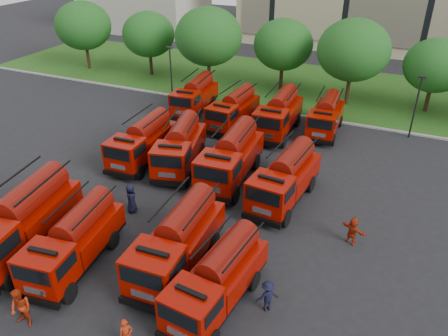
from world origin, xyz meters
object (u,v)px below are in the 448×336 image
object	(u,v)px
fire_truck_3	(218,279)
firefighter_3	(267,309)
fire_truck_5	(180,146)
fire_truck_6	(231,157)
fire_truck_9	(233,109)
fire_truck_4	(143,141)
fire_truck_8	(195,96)
firefighter_4	(133,211)
fire_truck_0	(22,221)
firefighter_1	(26,324)
firefighter_5	(350,243)
fire_truck_1	(75,240)
fire_truck_11	(326,116)
firefighter_2	(239,276)
fire_truck_7	(285,178)
fire_truck_2	(178,241)
fire_truck_10	(279,114)

from	to	relation	value
fire_truck_3	firefighter_3	xyz separation A→B (m)	(2.19, 0.53, -1.45)
fire_truck_5	fire_truck_6	world-z (taller)	fire_truck_6
fire_truck_3	fire_truck_6	distance (m)	11.17
fire_truck_9	firefighter_3	xyz separation A→B (m)	(9.26, -18.28, -1.48)
fire_truck_4	fire_truck_8	distance (m)	9.98
fire_truck_9	firefighter_4	xyz separation A→B (m)	(-0.67, -14.28, -1.48)
fire_truck_0	firefighter_1	size ratio (longest dim) A/B	4.04
fire_truck_5	firefighter_3	xyz separation A→B (m)	(9.95, -10.16, -1.57)
fire_truck_6	fire_truck_9	size ratio (longest dim) A/B	1.14
fire_truck_0	fire_truck_5	distance (m)	11.68
fire_truck_6	fire_truck_5	bearing A→B (deg)	173.93
fire_truck_3	firefighter_5	size ratio (longest dim) A/B	4.02
fire_truck_1	fire_truck_8	size ratio (longest dim) A/B	0.99
fire_truck_11	firefighter_1	xyz separation A→B (m)	(-7.56, -25.14, -1.45)
firefighter_5	fire_truck_3	bearing A→B (deg)	80.51
firefighter_1	fire_truck_5	bearing A→B (deg)	94.94
fire_truck_6	firefighter_2	world-z (taller)	fire_truck_6
fire_truck_9	fire_truck_8	bearing A→B (deg)	164.60
fire_truck_4	fire_truck_9	distance (m)	9.15
fire_truck_7	firefighter_4	xyz separation A→B (m)	(-8.01, -4.93, -1.59)
fire_truck_3	fire_truck_5	xyz separation A→B (m)	(-7.76, 10.69, 0.12)
fire_truck_4	fire_truck_11	distance (m)	15.05
fire_truck_2	firefighter_2	size ratio (longest dim) A/B	3.77
fire_truck_1	firefighter_5	size ratio (longest dim) A/B	4.15
fire_truck_8	firefighter_1	size ratio (longest dim) A/B	3.43
fire_truck_11	firefighter_5	bearing A→B (deg)	-74.49
firefighter_1	firefighter_5	world-z (taller)	firefighter_1
fire_truck_6	firefighter_4	xyz separation A→B (m)	(-3.94, -5.97, -1.69)
fire_truck_0	firefighter_3	distance (m)	13.33
fire_truck_5	firefighter_3	world-z (taller)	fire_truck_5
firefighter_2	fire_truck_3	bearing A→B (deg)	161.77
fire_truck_2	fire_truck_3	world-z (taller)	fire_truck_2
fire_truck_5	firefighter_2	distance (m)	11.94
fire_truck_2	firefighter_4	bearing A→B (deg)	145.49
fire_truck_4	fire_truck_5	bearing A→B (deg)	3.32
fire_truck_3	firefighter_4	world-z (taller)	fire_truck_3
fire_truck_4	fire_truck_7	distance (m)	10.96
fire_truck_9	firefighter_4	distance (m)	14.37
firefighter_3	fire_truck_7	bearing A→B (deg)	-117.25
firefighter_3	firefighter_5	xyz separation A→B (m)	(2.69, 6.30, 0.00)
fire_truck_1	fire_truck_3	world-z (taller)	fire_truck_1
fire_truck_0	firefighter_4	xyz separation A→B (m)	(3.24, 5.06, -1.76)
fire_truck_3	fire_truck_7	xyz separation A→B (m)	(0.27, 9.46, 0.14)
fire_truck_2	fire_truck_8	size ratio (longest dim) A/B	1.05
firefighter_4	fire_truck_11	bearing A→B (deg)	-59.67
fire_truck_10	firefighter_1	xyz separation A→B (m)	(-4.01, -23.53, -1.64)
firefighter_3	fire_truck_1	bearing A→B (deg)	-33.55
fire_truck_10	fire_truck_11	bearing A→B (deg)	22.81
fire_truck_6	firefighter_3	distance (m)	11.75
fire_truck_1	fire_truck_11	distance (m)	22.55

